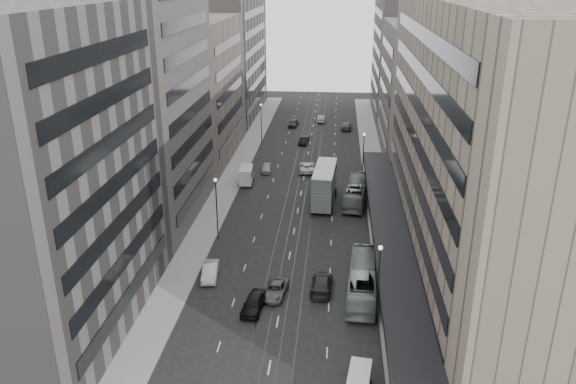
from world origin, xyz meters
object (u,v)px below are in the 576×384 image
(pedestrian, at_px, (426,372))
(bus_far, at_px, (356,192))
(vw_microbus, at_px, (359,384))
(sedan_0, at_px, (254,303))
(double_decker, at_px, (324,184))
(sedan_1, at_px, (210,271))
(bus_near, at_px, (363,280))
(sedan_2, at_px, (275,290))
(panel_van, at_px, (246,175))

(pedestrian, bearing_deg, bus_far, -82.26)
(vw_microbus, bearing_deg, sedan_0, 139.19)
(bus_far, bearing_deg, double_decker, 19.13)
(sedan_1, bearing_deg, bus_near, -13.35)
(bus_far, xyz_separation_m, sedan_1, (-17.00, -24.06, -0.87))
(bus_far, height_order, sedan_2, bus_far)
(bus_near, height_order, bus_far, bus_near)
(bus_near, bearing_deg, pedestrian, 113.12)
(bus_near, height_order, sedan_2, bus_near)
(sedan_0, height_order, pedestrian, pedestrian)
(sedan_1, distance_m, sedan_2, 8.38)
(sedan_2, bearing_deg, bus_far, 78.67)
(panel_van, height_order, sedan_1, panel_van)
(sedan_0, relative_size, sedan_2, 1.00)
(panel_van, height_order, pedestrian, panel_van)
(bus_far, distance_m, panel_van, 18.79)
(bus_far, distance_m, pedestrian, 40.11)
(bus_near, bearing_deg, bus_far, -86.20)
(sedan_1, xyz_separation_m, sedan_2, (7.76, -3.16, -0.12))
(vw_microbus, bearing_deg, panel_van, 117.16)
(bus_near, xyz_separation_m, vw_microbus, (-0.86, -15.84, -0.43))
(bus_far, bearing_deg, pedestrian, 104.31)
(pedestrian, bearing_deg, panel_van, -63.14)
(bus_near, height_order, pedestrian, bus_near)
(sedan_0, bearing_deg, bus_far, 76.18)
(vw_microbus, bearing_deg, double_decker, 103.40)
(panel_van, bearing_deg, vw_microbus, -74.42)
(bus_near, xyz_separation_m, bus_far, (0.00, 26.11, -0.04))
(sedan_1, height_order, pedestrian, pedestrian)
(bus_near, distance_m, sedan_2, 9.36)
(panel_van, bearing_deg, sedan_1, -92.34)
(sedan_1, bearing_deg, panel_van, 84.84)
(bus_far, bearing_deg, sedan_1, 62.18)
(vw_microbus, relative_size, sedan_0, 0.92)
(vw_microbus, xyz_separation_m, sedan_0, (-10.30, 11.73, -0.45))
(panel_van, relative_size, sedan_0, 0.96)
(sedan_0, height_order, sedan_2, sedan_0)
(bus_near, height_order, double_decker, double_decker)
(sedan_1, bearing_deg, pedestrian, -42.34)
(double_decker, relative_size, sedan_1, 2.20)
(sedan_2, bearing_deg, bus_near, 14.28)
(pedestrian, bearing_deg, vw_microbus, 21.43)
(double_decker, distance_m, panel_van, 14.91)
(bus_near, distance_m, vw_microbus, 15.87)
(double_decker, bearing_deg, panel_van, 154.26)
(bus_far, relative_size, vw_microbus, 2.68)
(vw_microbus, bearing_deg, bus_near, 94.82)
(double_decker, distance_m, sedan_1, 26.20)
(double_decker, height_order, sedan_2, double_decker)
(double_decker, bearing_deg, bus_near, -75.50)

